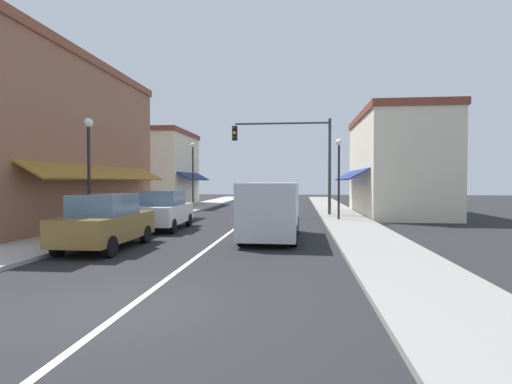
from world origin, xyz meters
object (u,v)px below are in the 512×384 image
(street_lamp_right_mid, at_px, (339,165))
(traffic_signal_mast_arm, at_px, (296,149))
(parked_car_nearest_left, at_px, (105,222))
(van_in_lane, at_px, (271,209))
(parked_car_second_left, at_px, (164,210))
(street_lamp_left_far, at_px, (193,165))
(street_lamp_left_near, at_px, (89,157))

(street_lamp_right_mid, bearing_deg, traffic_signal_mast_arm, 127.58)
(parked_car_nearest_left, relative_size, van_in_lane, 0.79)
(parked_car_nearest_left, height_order, traffic_signal_mast_arm, traffic_signal_mast_arm)
(van_in_lane, bearing_deg, traffic_signal_mast_arm, 86.20)
(street_lamp_right_mid, bearing_deg, parked_car_nearest_left, -130.17)
(van_in_lane, relative_size, street_lamp_right_mid, 1.17)
(parked_car_second_left, distance_m, street_lamp_left_far, 12.56)
(parked_car_second_left, relative_size, van_in_lane, 0.80)
(parked_car_nearest_left, relative_size, street_lamp_right_mid, 0.92)
(parked_car_second_left, distance_m, traffic_signal_mast_arm, 10.17)
(street_lamp_right_mid, distance_m, street_lamp_left_far, 12.60)
(parked_car_nearest_left, height_order, street_lamp_right_mid, street_lamp_right_mid)
(traffic_signal_mast_arm, height_order, street_lamp_right_mid, traffic_signal_mast_arm)
(traffic_signal_mast_arm, xyz_separation_m, street_lamp_left_far, (-7.73, 4.50, -0.78))
(parked_car_nearest_left, xyz_separation_m, street_lamp_left_far, (-1.78, 17.39, 2.50))
(parked_car_nearest_left, bearing_deg, street_lamp_right_mid, 49.56)
(parked_car_second_left, height_order, van_in_lane, van_in_lane)
(parked_car_second_left, distance_m, van_in_lane, 5.58)
(parked_car_nearest_left, height_order, van_in_lane, van_in_lane)
(street_lamp_left_far, bearing_deg, street_lamp_left_near, -90.46)
(van_in_lane, distance_m, traffic_signal_mast_arm, 10.59)
(van_in_lane, height_order, traffic_signal_mast_arm, traffic_signal_mast_arm)
(street_lamp_left_far, bearing_deg, parked_car_nearest_left, -84.16)
(parked_car_nearest_left, relative_size, traffic_signal_mast_arm, 0.67)
(street_lamp_left_near, xyz_separation_m, street_lamp_right_mid, (10.20, 7.33, -0.09))
(parked_car_nearest_left, height_order, street_lamp_left_far, street_lamp_left_far)
(traffic_signal_mast_arm, xyz_separation_m, street_lamp_left_near, (-7.85, -10.39, -1.04))
(traffic_signal_mast_arm, relative_size, street_lamp_left_far, 1.21)
(traffic_signal_mast_arm, distance_m, street_lamp_left_far, 8.98)
(street_lamp_left_near, height_order, street_lamp_left_far, street_lamp_left_far)
(street_lamp_left_near, bearing_deg, parked_car_nearest_left, -52.78)
(van_in_lane, xyz_separation_m, street_lamp_right_mid, (3.17, 7.06, 1.88))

